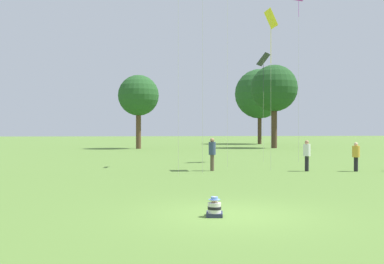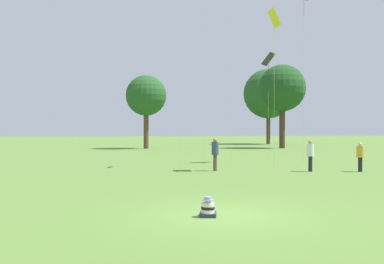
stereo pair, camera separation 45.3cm
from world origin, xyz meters
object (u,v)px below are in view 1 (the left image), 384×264
kite_4 (271,23)px  distant_tree_0 (274,89)px  person_standing_1 (307,153)px  distant_tree_1 (260,94)px  person_standing_3 (212,151)px  distant_tree_2 (138,96)px  kite_2 (263,62)px  person_standing_4 (356,154)px  seated_toddler (214,209)px

kite_4 → distant_tree_0: bearing=24.4°
distant_tree_0 → person_standing_1: bearing=-105.2°
kite_4 → distant_tree_1: bearing=27.3°
person_standing_3 → kite_4: (3.17, -0.32, 6.94)m
person_standing_3 → kite_4: size_ratio=0.20×
distant_tree_0 → distant_tree_2: 16.48m
person_standing_1 → kite_2: kite_2 is taller
person_standing_3 → kite_2: kite_2 is taller
person_standing_4 → person_standing_1: bearing=-19.7°
distant_tree_1 → person_standing_3: bearing=-109.6°
person_standing_1 → person_standing_3: (-4.97, 0.94, 0.08)m
distant_tree_2 → person_standing_3: bearing=-83.5°
seated_toddler → person_standing_3: bearing=91.1°
person_standing_3 → person_standing_4: size_ratio=1.14×
person_standing_3 → distant_tree_0: size_ratio=0.17×
distant_tree_0 → distant_tree_1: (2.80, 15.62, 0.64)m
kite_2 → distant_tree_2: (-7.98, 23.74, -0.59)m
person_standing_4 → person_standing_3: bearing=-20.1°
person_standing_1 → person_standing_4: person_standing_1 is taller
person_standing_1 → distant_tree_1: size_ratio=0.14×
person_standing_4 → kite_4: bearing=-23.5°
kite_2 → person_standing_1: bearing=84.6°
kite_4 → person_standing_3: bearing=127.4°
person_standing_1 → kite_4: (-1.79, 0.62, 7.02)m
kite_2 → distant_tree_2: bearing=-79.8°
person_standing_3 → distant_tree_0: distant_tree_0 is taller
person_standing_1 → person_standing_3: size_ratio=0.93×
distant_tree_2 → distant_tree_0: bearing=-1.7°
person_standing_4 → kite_4: 8.38m
kite_4 → distant_tree_0: size_ratio=0.86×
person_standing_3 → distant_tree_2: distant_tree_2 is taller
person_standing_4 → distant_tree_0: bearing=-110.0°
distant_tree_1 → distant_tree_0: bearing=-100.2°
person_standing_1 → distant_tree_2: bearing=-159.1°
kite_2 → distant_tree_1: 40.49m
person_standing_3 → distant_tree_1: bearing=124.7°
seated_toddler → distant_tree_2: distant_tree_2 is taller
person_standing_3 → distant_tree_0: 32.43m
person_standing_1 → distant_tree_2: (-8.33, 30.44, 5.27)m
person_standing_4 → distant_tree_2: (-10.88, 30.90, 5.34)m
person_standing_3 → kite_2: bearing=105.7°
person_standing_3 → kite_4: bearing=48.6°
person_standing_4 → kite_2: (-2.90, 7.16, 5.93)m
person_standing_3 → distant_tree_1: (15.89, 44.64, 6.84)m
seated_toddler → kite_2: 20.73m
distant_tree_1 → distant_tree_2: bearing=-141.8°
person_standing_3 → person_standing_4: bearing=43.8°
person_standing_4 → distant_tree_1: distant_tree_1 is taller
seated_toddler → person_standing_4: person_standing_4 is taller
seated_toddler → kite_4: size_ratio=0.07×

